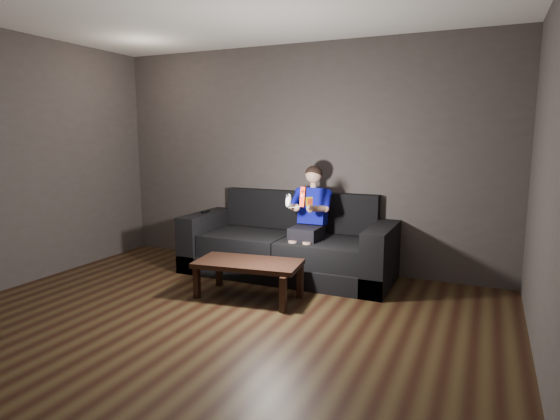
% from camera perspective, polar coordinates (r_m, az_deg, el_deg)
% --- Properties ---
extents(floor, '(5.00, 5.00, 0.00)m').
position_cam_1_polar(floor, '(3.89, -11.83, -15.68)').
color(floor, black).
rests_on(floor, ground).
extents(back_wall, '(5.00, 0.04, 2.70)m').
position_cam_1_polar(back_wall, '(5.75, 2.51, 6.39)').
color(back_wall, '#3E3836').
rests_on(back_wall, ground).
extents(sofa, '(2.45, 1.06, 0.94)m').
position_cam_1_polar(sofa, '(5.54, 1.16, -4.60)').
color(sofa, black).
rests_on(sofa, floor).
extents(child, '(0.47, 0.57, 1.14)m').
position_cam_1_polar(child, '(5.28, 3.65, -0.14)').
color(child, black).
rests_on(child, sofa).
extents(wii_remote_red, '(0.05, 0.08, 0.21)m').
position_cam_1_polar(wii_remote_red, '(4.81, 2.81, 1.61)').
color(wii_remote_red, red).
rests_on(wii_remote_red, child).
extents(nunchuk_white, '(0.08, 0.10, 0.15)m').
position_cam_1_polar(nunchuk_white, '(4.89, 1.02, 1.18)').
color(nunchuk_white, silver).
rests_on(nunchuk_white, child).
extents(wii_remote_black, '(0.04, 0.15, 0.03)m').
position_cam_1_polar(wii_remote_black, '(5.90, -9.07, -0.18)').
color(wii_remote_black, black).
rests_on(wii_remote_black, sofa).
extents(coffee_table, '(1.10, 0.65, 0.38)m').
position_cam_1_polar(coffee_table, '(4.71, -3.89, -6.84)').
color(coffee_table, black).
rests_on(coffee_table, floor).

